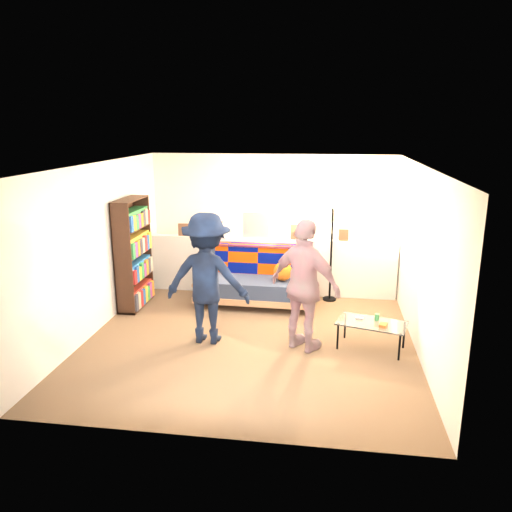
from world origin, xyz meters
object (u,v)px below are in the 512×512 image
(coffee_table, at_px, (372,324))
(floor_lamp, at_px, (333,232))
(person_left, at_px, (207,279))
(bookshelf, at_px, (133,257))
(person_right, at_px, (305,286))
(futon_sofa, at_px, (257,280))

(coffee_table, bearing_deg, floor_lamp, 105.94)
(floor_lamp, bearing_deg, coffee_table, -74.06)
(coffee_table, xyz_separation_m, person_left, (-2.23, -0.05, 0.55))
(bookshelf, distance_m, person_right, 3.11)
(person_left, relative_size, person_right, 1.02)
(futon_sofa, xyz_separation_m, person_left, (-0.46, -1.60, 0.51))
(futon_sofa, height_order, person_right, person_right)
(coffee_table, xyz_separation_m, floor_lamp, (-0.54, 1.88, 0.84))
(bookshelf, xyz_separation_m, coffee_table, (3.74, -1.13, -0.48))
(coffee_table, distance_m, floor_lamp, 2.12)
(person_right, bearing_deg, futon_sofa, -30.82)
(bookshelf, bearing_deg, floor_lamp, 13.20)
(floor_lamp, height_order, person_left, person_left)
(coffee_table, relative_size, floor_lamp, 0.59)
(futon_sofa, distance_m, person_left, 1.74)
(person_left, bearing_deg, coffee_table, -175.99)
(floor_lamp, relative_size, person_left, 0.93)
(coffee_table, xyz_separation_m, person_right, (-0.90, -0.13, 0.53))
(bookshelf, relative_size, person_left, 0.99)
(floor_lamp, bearing_deg, futon_sofa, -165.00)
(futon_sofa, relative_size, person_right, 1.11)
(floor_lamp, bearing_deg, person_right, -100.17)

